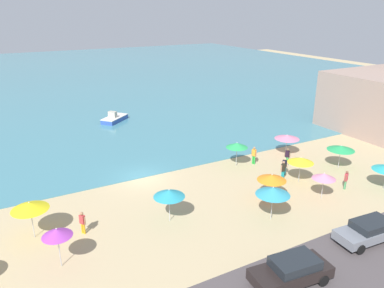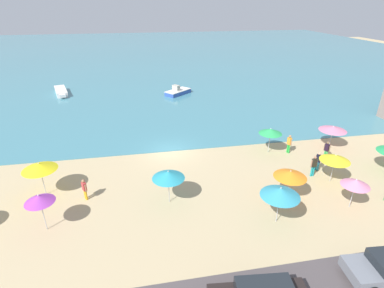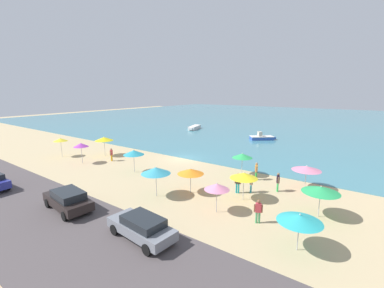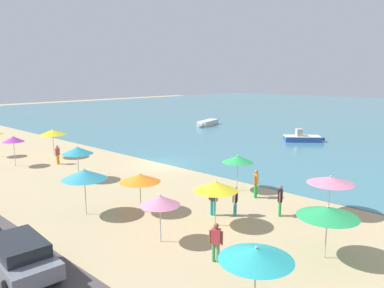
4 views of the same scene
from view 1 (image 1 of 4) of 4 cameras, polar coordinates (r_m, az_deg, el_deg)
name	(u,v)px [view 1 (image 1 of 4)]	position (r m, az deg, el deg)	size (l,w,h in m)	color
ground_plane	(142,178)	(33.11, -7.61, -5.16)	(160.00, 160.00, 0.00)	tan
sea	(44,79)	(84.93, -21.63, 9.17)	(150.00, 110.00, 0.05)	teal
beach_umbrella_0	(272,178)	(29.10, 12.07, -5.02)	(2.23, 2.23, 2.18)	#B2B2B7
beach_umbrella_1	(237,145)	(34.76, 6.86, -0.18)	(2.03, 2.03, 2.36)	#B2B2B7
beach_umbrella_2	(169,193)	(25.65, -3.51, -7.52)	(2.18, 2.18, 2.46)	#B2B2B7
beach_umbrella_3	(30,206)	(25.91, -23.50, -8.67)	(2.34, 2.34, 2.58)	#B2B2B7
beach_umbrella_4	(324,176)	(30.32, 19.48, -4.64)	(1.79, 1.79, 2.22)	#B2B2B7
beach_umbrella_5	(301,160)	(32.61, 16.24, -2.36)	(2.18, 2.18, 2.31)	#B2B2B7
beach_umbrella_6	(287,137)	(38.52, 14.28, 1.05)	(2.46, 2.46, 2.13)	#B2B2B7
beach_umbrella_7	(341,148)	(36.75, 21.76, -0.56)	(2.46, 2.46, 2.23)	#B2B2B7
beach_umbrella_8	(273,191)	(26.36, 12.24, -7.04)	(2.38, 2.38, 2.54)	#B2B2B7
beach_umbrella_10	(57,233)	(22.65, -19.90, -12.58)	(1.70, 1.70, 2.53)	#B2B2B7
bather_0	(283,169)	(33.00, 13.72, -3.78)	(0.56, 0.27, 1.76)	teal
bather_1	(287,156)	(36.28, 14.32, -1.73)	(0.35, 0.53, 1.66)	green
bather_2	(82,222)	(25.89, -16.35, -11.27)	(0.37, 0.50, 1.60)	gold
bather_3	(285,165)	(34.11, 13.93, -3.17)	(0.36, 0.52, 1.61)	teal
bather_4	(346,179)	(33.02, 22.42, -4.94)	(0.52, 0.36, 1.62)	#459159
bather_5	(254,154)	(35.80, 9.42, -1.57)	(0.32, 0.55, 1.74)	green
parked_car_2	(369,230)	(26.65, 25.38, -11.80)	(4.53, 2.14, 1.38)	slate
parked_car_3	(292,270)	(21.68, 14.94, -18.11)	(4.56, 2.31, 1.48)	black
skiff_nearshore	(115,118)	(49.92, -11.71, 3.84)	(4.20, 3.89, 1.41)	#3152A7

